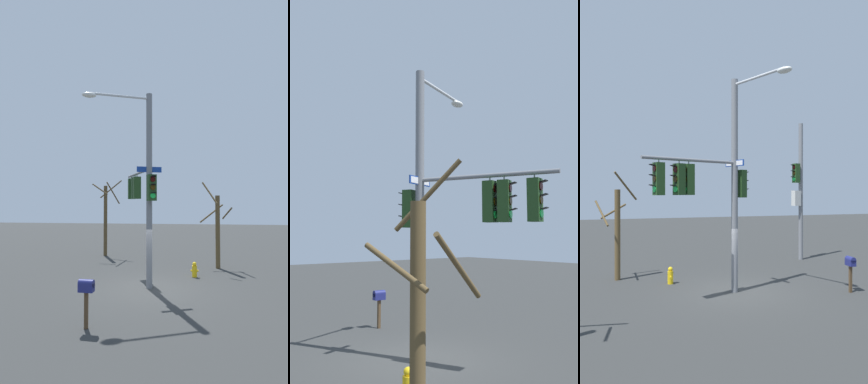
% 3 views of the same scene
% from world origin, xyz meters
% --- Properties ---
extents(ground_plane, '(80.00, 80.00, 0.00)m').
position_xyz_m(ground_plane, '(0.00, 0.00, 0.00)').
color(ground_plane, '#323332').
extents(main_signal_pole_assembly, '(3.25, 5.00, 8.37)m').
position_xyz_m(main_signal_pole_assembly, '(0.44, -0.86, 4.53)').
color(main_signal_pole_assembly, slate).
rests_on(main_signal_pole_assembly, ground).
extents(mailbox, '(0.45, 0.27, 1.41)m').
position_xyz_m(mailbox, '(1.34, 4.27, 1.11)').
color(mailbox, '#4C3823').
rests_on(mailbox, ground).
extents(bare_tree_across_street, '(1.74, 1.85, 4.82)m').
position_xyz_m(bare_tree_across_street, '(-3.36, -4.49, 2.20)').
color(bare_tree_across_street, brown).
rests_on(bare_tree_across_street, ground).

